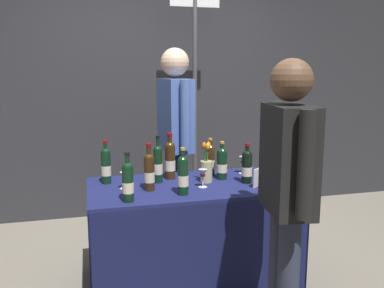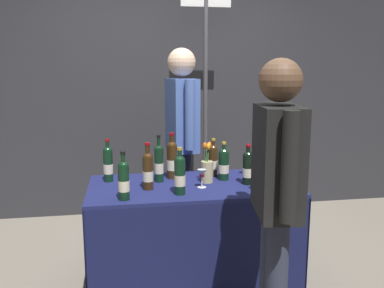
{
  "view_description": "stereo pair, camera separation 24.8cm",
  "coord_description": "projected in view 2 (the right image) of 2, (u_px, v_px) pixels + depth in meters",
  "views": [
    {
      "loc": [
        -0.72,
        -2.78,
        1.57
      ],
      "look_at": [
        0.0,
        0.0,
        1.06
      ],
      "focal_mm": 38.05,
      "sensor_mm": 36.0,
      "label": 1
    },
    {
      "loc": [
        -0.48,
        -2.84,
        1.57
      ],
      "look_at": [
        0.0,
        0.0,
        1.06
      ],
      "focal_mm": 38.05,
      "sensor_mm": 36.0,
      "label": 2
    }
  ],
  "objects": [
    {
      "name": "display_bottle_5",
      "position": [
        180.0,
        174.0,
        2.72
      ],
      "size": [
        0.08,
        0.08,
        0.32
      ],
      "color": "black",
      "rests_on": "tasting_table"
    },
    {
      "name": "brochure_stand",
      "position": [
        258.0,
        179.0,
        2.87
      ],
      "size": [
        0.12,
        0.1,
        0.14
      ],
      "primitive_type": "cube",
      "rotation": [
        0.03,
        0.0,
        0.71
      ],
      "color": "silver",
      "rests_on": "tasting_table"
    },
    {
      "name": "display_bottle_4",
      "position": [
        172.0,
        159.0,
        3.12
      ],
      "size": [
        0.08,
        0.08,
        0.36
      ],
      "color": "#38230F",
      "rests_on": "tasting_table"
    },
    {
      "name": "back_partition",
      "position": [
        167.0,
        103.0,
        4.52
      ],
      "size": [
        7.67,
        0.12,
        2.44
      ],
      "primitive_type": "cube",
      "color": "#2D2D33",
      "rests_on": "ground_plane"
    },
    {
      "name": "flower_vase",
      "position": [
        207.0,
        168.0,
        3.01
      ],
      "size": [
        0.09,
        0.09,
        0.31
      ],
      "color": "tan",
      "rests_on": "tasting_table"
    },
    {
      "name": "display_bottle_0",
      "position": [
        148.0,
        170.0,
        2.83
      ],
      "size": [
        0.07,
        0.07,
        0.33
      ],
      "color": "#38230F",
      "rests_on": "tasting_table"
    },
    {
      "name": "display_bottle_6",
      "position": [
        213.0,
        160.0,
        3.2
      ],
      "size": [
        0.07,
        0.07,
        0.3
      ],
      "color": "#38230F",
      "rests_on": "tasting_table"
    },
    {
      "name": "wine_glass_near_vendor",
      "position": [
        124.0,
        175.0,
        2.89
      ],
      "size": [
        0.07,
        0.07,
        0.12
      ],
      "color": "silver",
      "rests_on": "tasting_table"
    },
    {
      "name": "ground_plane",
      "position": [
        192.0,
        280.0,
        3.11
      ],
      "size": [
        12.0,
        12.0,
        0.0
      ],
      "primitive_type": "plane",
      "color": "gray"
    },
    {
      "name": "featured_wine_bottle",
      "position": [
        248.0,
        167.0,
        2.96
      ],
      "size": [
        0.08,
        0.08,
        0.3
      ],
      "color": "black",
      "rests_on": "tasting_table"
    },
    {
      "name": "taster_foreground_right",
      "position": [
        277.0,
        184.0,
        2.16
      ],
      "size": [
        0.27,
        0.57,
        1.64
      ],
      "rotation": [
        0.0,
        0.0,
        1.42
      ],
      "color": "#2D3347",
      "rests_on": "ground_plane"
    },
    {
      "name": "booth_signpost",
      "position": [
        205.0,
        83.0,
        4.07
      ],
      "size": [
        0.5,
        0.04,
        2.4
      ],
      "color": "#47474C",
      "rests_on": "ground_plane"
    },
    {
      "name": "display_bottle_8",
      "position": [
        159.0,
        163.0,
        3.02
      ],
      "size": [
        0.07,
        0.07,
        0.35
      ],
      "color": "black",
      "rests_on": "tasting_table"
    },
    {
      "name": "display_bottle_2",
      "position": [
        124.0,
        180.0,
        2.6
      ],
      "size": [
        0.07,
        0.07,
        0.32
      ],
      "color": "black",
      "rests_on": "tasting_table"
    },
    {
      "name": "vendor_presenter",
      "position": [
        182.0,
        129.0,
        3.57
      ],
      "size": [
        0.26,
        0.58,
        1.77
      ],
      "rotation": [
        0.0,
        0.0,
        -1.45
      ],
      "color": "#2D3347",
      "rests_on": "ground_plane"
    },
    {
      "name": "display_bottle_1",
      "position": [
        273.0,
        165.0,
        3.0
      ],
      "size": [
        0.07,
        0.07,
        0.31
      ],
      "color": "black",
      "rests_on": "tasting_table"
    },
    {
      "name": "wine_glass_mid",
      "position": [
        247.0,
        162.0,
        3.24
      ],
      "size": [
        0.06,
        0.06,
        0.14
      ],
      "color": "silver",
      "rests_on": "tasting_table"
    },
    {
      "name": "wine_glass_near_taster",
      "position": [
        202.0,
        174.0,
        2.88
      ],
      "size": [
        0.06,
        0.06,
        0.13
      ],
      "color": "silver",
      "rests_on": "tasting_table"
    },
    {
      "name": "display_bottle_3",
      "position": [
        224.0,
        164.0,
        3.08
      ],
      "size": [
        0.08,
        0.08,
        0.29
      ],
      "color": "black",
      "rests_on": "tasting_table"
    },
    {
      "name": "display_bottle_7",
      "position": [
        108.0,
        164.0,
        3.03
      ],
      "size": [
        0.07,
        0.07,
        0.32
      ],
      "color": "black",
      "rests_on": "tasting_table"
    },
    {
      "name": "tasting_table",
      "position": [
        192.0,
        214.0,
        3.02
      ],
      "size": [
        1.49,
        0.77,
        0.76
      ],
      "color": "#191E51",
      "rests_on": "ground_plane"
    }
  ]
}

